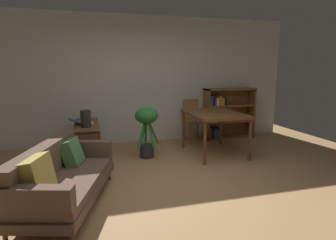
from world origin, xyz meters
The scene contains 10 objects.
ground_plane centered at (0.00, 0.00, 0.00)m, with size 8.16×8.16×0.00m, color tan.
back_wall_panel centered at (0.00, 2.70, 1.35)m, with size 6.80×0.10×2.70m, color silver.
fabric_couch centered at (-1.44, -0.07, 0.37)m, with size 1.18×1.87×0.75m.
media_console centered at (-1.14, 1.75, 0.31)m, with size 0.42×1.32×0.62m.
open_laptop centered at (-1.21, 1.82, 0.65)m, with size 0.45×0.35×0.10m.
desk_speaker centered at (-1.15, 1.48, 0.76)m, with size 0.17×0.17×0.28m.
potted_floor_plant centered at (-0.11, 1.48, 0.61)m, with size 0.45×0.48×0.92m.
dining_table centered at (1.16, 1.38, 0.71)m, with size 0.95×1.22×0.79m.
dining_chair_near centered at (1.10, 2.34, 0.52)m, with size 0.42×0.42×0.93m.
bookshelf centered at (1.95, 2.50, 0.57)m, with size 1.19×0.34×1.15m.
Camera 1 is at (-1.08, -3.39, 1.58)m, focal length 30.21 mm.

